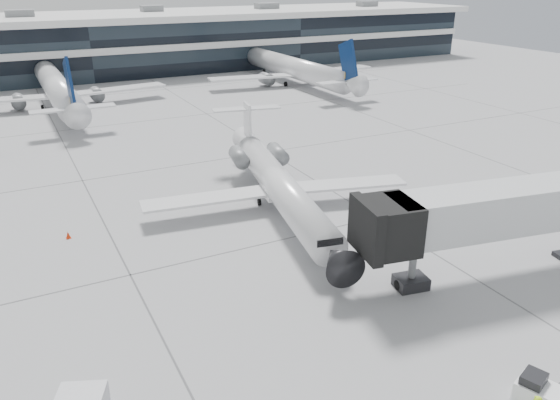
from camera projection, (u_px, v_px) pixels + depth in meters
ground at (266, 243)px, 40.37m from camera, size 220.00×220.00×0.00m
terminal at (82, 48)px, 105.77m from camera, size 170.00×22.00×10.00m
bg_jet_center at (59, 106)px, 82.15m from camera, size 32.00×40.00×9.60m
bg_jet_right at (293, 83)px, 99.01m from camera, size 32.00×40.00×9.60m
regional_jet at (278, 184)px, 45.58m from camera, size 22.65×28.24×6.56m
jet_bridge at (517, 207)px, 34.91m from camera, size 19.78×6.98×6.36m
baggage_tug at (541, 394)px, 25.03m from camera, size 2.10×2.68×1.49m
traffic_cone at (68, 235)px, 41.08m from camera, size 0.39×0.39×0.55m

